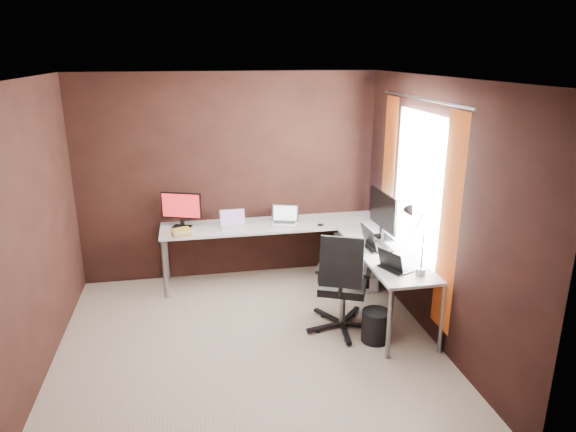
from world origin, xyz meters
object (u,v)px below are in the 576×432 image
(laptop_silver, at_px, (285,220))
(monitor_left, at_px, (181,208))
(drawer_pedestal, at_px, (356,262))
(laptop_black_big, at_px, (374,243))
(book_stack, at_px, (182,232))
(laptop_white, at_px, (233,223))
(wastebasket, at_px, (376,326))
(desk_lamp, at_px, (414,231))
(laptop_black_small, at_px, (394,265))
(monitor_right, at_px, (383,213))
(office_chair, at_px, (342,301))

(laptop_silver, bearing_deg, monitor_left, -166.09)
(drawer_pedestal, distance_m, laptop_black_big, 0.80)
(laptop_black_big, xyz_separation_m, book_stack, (-2.00, 0.79, -0.02))
(monitor_left, bearing_deg, drawer_pedestal, 8.57)
(laptop_white, relative_size, wastebasket, 0.94)
(laptop_white, bearing_deg, laptop_silver, -0.24)
(laptop_silver, height_order, desk_lamp, desk_lamp)
(laptop_black_small, height_order, wastebasket, laptop_black_small)
(monitor_right, distance_m, laptop_white, 1.75)
(laptop_black_small, bearing_deg, laptop_silver, 3.27)
(drawer_pedestal, height_order, laptop_silver, laptop_silver)
(wastebasket, bearing_deg, laptop_black_big, 74.49)
(laptop_black_small, relative_size, desk_lamp, 0.56)
(desk_lamp, relative_size, wastebasket, 2.07)
(laptop_silver, distance_m, laptop_black_small, 1.73)
(monitor_left, height_order, laptop_black_big, monitor_left)
(book_stack, xyz_separation_m, wastebasket, (1.82, -1.40, -0.61))
(monitor_left, height_order, office_chair, monitor_left)
(laptop_white, distance_m, book_stack, 0.62)
(office_chair, height_order, wastebasket, office_chair)
(laptop_black_big, bearing_deg, book_stack, 66.10)
(monitor_right, xyz_separation_m, laptop_black_big, (-0.19, -0.26, -0.25))
(monitor_right, distance_m, laptop_black_big, 0.40)
(monitor_right, bearing_deg, desk_lamp, 172.91)
(laptop_silver, distance_m, office_chair, 1.43)
(desk_lamp, bearing_deg, laptop_black_small, 123.91)
(monitor_right, bearing_deg, drawer_pedestal, 20.14)
(drawer_pedestal, distance_m, laptop_silver, 1.00)
(monitor_left, xyz_separation_m, book_stack, (-0.01, -0.28, -0.20))
(laptop_black_big, xyz_separation_m, wastebasket, (-0.17, -0.61, -0.62))
(desk_lamp, xyz_separation_m, office_chair, (-0.55, 0.35, -0.83))
(laptop_silver, xyz_separation_m, office_chair, (0.35, -1.30, -0.47))
(laptop_black_small, relative_size, wastebasket, 1.15)
(book_stack, height_order, office_chair, office_chair)
(laptop_black_small, relative_size, book_stack, 1.45)
(laptop_white, height_order, laptop_black_big, laptop_black_big)
(drawer_pedestal, xyz_separation_m, laptop_silver, (-0.81, 0.33, 0.48))
(drawer_pedestal, relative_size, desk_lamp, 0.92)
(monitor_right, xyz_separation_m, laptop_silver, (-0.97, 0.71, -0.25))
(laptop_white, bearing_deg, monitor_right, -25.23)
(monitor_left, relative_size, book_stack, 1.83)
(laptop_black_small, xyz_separation_m, office_chair, (-0.42, 0.25, -0.47))
(drawer_pedestal, bearing_deg, laptop_white, 167.51)
(monitor_right, xyz_separation_m, wastebasket, (-0.36, -0.87, -0.87))
(laptop_silver, height_order, laptop_black_big, laptop_black_big)
(desk_lamp, height_order, office_chair, desk_lamp)
(laptop_white, distance_m, desk_lamp, 2.27)
(monitor_left, distance_m, laptop_black_big, 2.26)
(drawer_pedestal, xyz_separation_m, book_stack, (-2.02, 0.15, 0.46))
(monitor_left, xyz_separation_m, laptop_white, (0.59, -0.11, -0.19))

